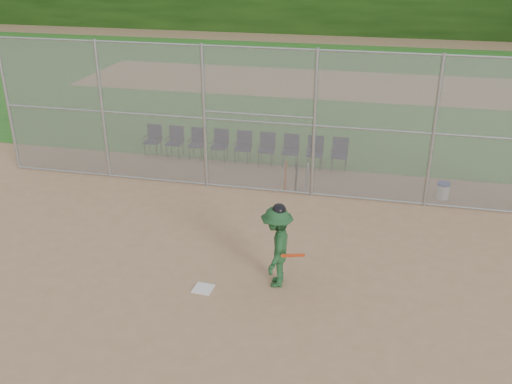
% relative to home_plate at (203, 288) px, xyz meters
% --- Properties ---
extents(ground, '(100.00, 100.00, 0.00)m').
position_rel_home_plate_xyz_m(ground, '(0.53, 0.01, -0.01)').
color(ground, tan).
rests_on(ground, ground).
extents(grass_strip, '(100.00, 100.00, 0.00)m').
position_rel_home_plate_xyz_m(grass_strip, '(0.53, 18.01, -0.00)').
color(grass_strip, '#28671F').
rests_on(grass_strip, ground).
extents(dirt_patch_far, '(24.00, 24.00, 0.00)m').
position_rel_home_plate_xyz_m(dirt_patch_far, '(0.53, 18.01, 0.00)').
color(dirt_patch_far, tan).
rests_on(dirt_patch_far, ground).
extents(backstop_fence, '(16.09, 0.09, 4.00)m').
position_rel_home_plate_xyz_m(backstop_fence, '(0.53, 5.01, 2.06)').
color(backstop_fence, gray).
rests_on(backstop_fence, ground).
extents(home_plate, '(0.41, 0.41, 0.02)m').
position_rel_home_plate_xyz_m(home_plate, '(0.00, 0.00, 0.00)').
color(home_plate, silver).
rests_on(home_plate, ground).
extents(batter_at_plate, '(0.93, 1.35, 1.81)m').
position_rel_home_plate_xyz_m(batter_at_plate, '(1.40, 0.52, 0.87)').
color(batter_at_plate, '#1C4623').
rests_on(batter_at_plate, ground).
extents(water_cooler, '(0.35, 0.35, 0.45)m').
position_rel_home_plate_xyz_m(water_cooler, '(5.03, 5.61, 0.22)').
color(water_cooler, white).
rests_on(water_cooler, ground).
extents(spare_bats, '(0.66, 0.27, 0.85)m').
position_rel_home_plate_xyz_m(spare_bats, '(1.07, 5.22, 0.41)').
color(spare_bats, '#D84C14').
rests_on(spare_bats, ground).
extents(chair_0, '(0.54, 0.52, 0.96)m').
position_rel_home_plate_xyz_m(chair_0, '(-3.92, 7.07, 0.47)').
color(chair_0, black).
rests_on(chair_0, ground).
extents(chair_1, '(0.54, 0.52, 0.96)m').
position_rel_home_plate_xyz_m(chair_1, '(-3.16, 7.07, 0.47)').
color(chair_1, black).
rests_on(chair_1, ground).
extents(chair_2, '(0.54, 0.52, 0.96)m').
position_rel_home_plate_xyz_m(chair_2, '(-2.41, 7.07, 0.47)').
color(chair_2, black).
rests_on(chair_2, ground).
extents(chair_3, '(0.54, 0.52, 0.96)m').
position_rel_home_plate_xyz_m(chair_3, '(-1.66, 7.07, 0.47)').
color(chair_3, black).
rests_on(chair_3, ground).
extents(chair_4, '(0.54, 0.52, 0.96)m').
position_rel_home_plate_xyz_m(chair_4, '(-0.91, 7.07, 0.47)').
color(chair_4, black).
rests_on(chair_4, ground).
extents(chair_5, '(0.54, 0.52, 0.96)m').
position_rel_home_plate_xyz_m(chair_5, '(-0.16, 7.07, 0.47)').
color(chair_5, black).
rests_on(chair_5, ground).
extents(chair_6, '(0.54, 0.52, 0.96)m').
position_rel_home_plate_xyz_m(chair_6, '(0.59, 7.07, 0.47)').
color(chair_6, black).
rests_on(chair_6, ground).
extents(chair_7, '(0.54, 0.52, 0.96)m').
position_rel_home_plate_xyz_m(chair_7, '(1.34, 7.07, 0.47)').
color(chair_7, black).
rests_on(chair_7, ground).
extents(chair_8, '(0.54, 0.52, 0.96)m').
position_rel_home_plate_xyz_m(chair_8, '(2.10, 7.07, 0.47)').
color(chair_8, black).
rests_on(chair_8, ground).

